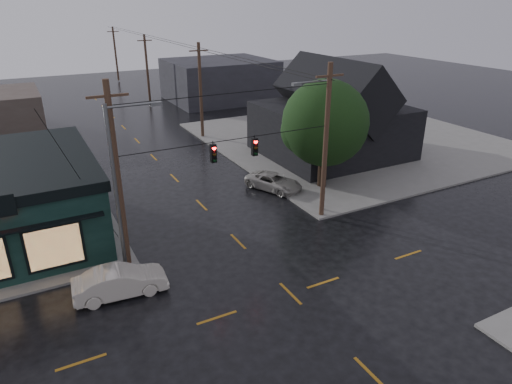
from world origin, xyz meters
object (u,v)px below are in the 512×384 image
corner_tree (325,123)px  suv_silver (274,182)px  utility_pole_nw (129,265)px  utility_pole_ne (321,216)px  sedan_cream (120,282)px

corner_tree → suv_silver: (-3.56, 1.32, -4.47)m
suv_silver → utility_pole_nw: bearing=179.5°
utility_pole_ne → suv_silver: bearing=95.1°
utility_pole_nw → utility_pole_ne: (13.00, 0.00, 0.00)m
corner_tree → utility_pole_nw: 17.39m
corner_tree → sedan_cream: size_ratio=1.81×
corner_tree → suv_silver: 5.87m
corner_tree → utility_pole_nw: corner_tree is taller
utility_pole_nw → sedan_cream: 2.89m
corner_tree → utility_pole_nw: (-16.06, -4.27, -5.10)m
utility_pole_nw → utility_pole_ne: same height
utility_pole_ne → sedan_cream: utility_pole_ne is taller
utility_pole_ne → utility_pole_nw: bearing=180.0°
corner_tree → sedan_cream: (-17.04, -6.89, -4.35)m
sedan_cream → utility_pole_nw: bearing=-15.9°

